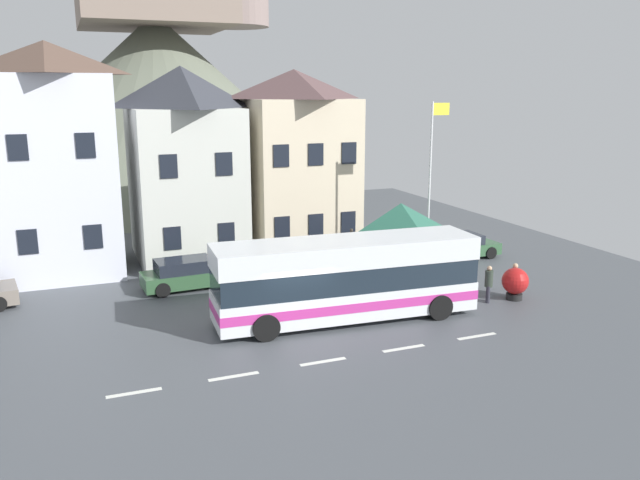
{
  "coord_description": "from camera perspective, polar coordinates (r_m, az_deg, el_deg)",
  "views": [
    {
      "loc": [
        -7.3,
        -20.86,
        8.7
      ],
      "look_at": [
        2.42,
        3.59,
        2.5
      ],
      "focal_mm": 35.94,
      "sensor_mm": 36.0,
      "label": 1
    }
  ],
  "objects": [
    {
      "name": "ground_plane",
      "position": [
        23.76,
        -2.25,
        -8.3
      ],
      "size": [
        40.0,
        60.0,
        0.07
      ],
      "color": "#4A4F54"
    },
    {
      "name": "townhouse_00",
      "position": [
        32.7,
        -22.56,
        6.52
      ],
      "size": [
        5.38,
        5.41,
        10.86
      ],
      "color": "silver",
      "rests_on": "ground_plane"
    },
    {
      "name": "townhouse_01",
      "position": [
        33.81,
        -11.96,
        6.57
      ],
      "size": [
        5.18,
        6.57,
        9.86
      ],
      "color": "silver",
      "rests_on": "ground_plane"
    },
    {
      "name": "townhouse_02",
      "position": [
        35.21,
        -2.27,
        7.01
      ],
      "size": [
        5.45,
        6.37,
        9.75
      ],
      "color": "beige",
      "rests_on": "ground_plane"
    },
    {
      "name": "hilltop_castle",
      "position": [
        56.64,
        -14.06,
        12.18
      ],
      "size": [
        32.82,
        32.82,
        22.82
      ],
      "color": "#646B5A",
      "rests_on": "ground_plane"
    },
    {
      "name": "transit_bus",
      "position": [
        24.55,
        2.35,
        -3.57
      ],
      "size": [
        10.32,
        3.06,
        3.16
      ],
      "rotation": [
        0.0,
        0.0,
        -0.06
      ],
      "color": "silver",
      "rests_on": "ground_plane"
    },
    {
      "name": "bus_shelter",
      "position": [
        28.82,
        7.19,
        1.89
      ],
      "size": [
        3.6,
        3.6,
        3.78
      ],
      "color": "#473D33",
      "rests_on": "ground_plane"
    },
    {
      "name": "parked_car_01",
      "position": [
        34.65,
        12.3,
        -0.53
      ],
      "size": [
        4.06,
        1.99,
        1.26
      ],
      "rotation": [
        0.0,
        0.0,
        0.02
      ],
      "color": "#2F5735",
      "rests_on": "ground_plane"
    },
    {
      "name": "parked_car_02",
      "position": [
        29.24,
        -11.73,
        -2.98
      ],
      "size": [
        4.17,
        2.04,
        1.36
      ],
      "rotation": [
        0.0,
        0.0,
        0.06
      ],
      "color": "#325736",
      "rests_on": "ground_plane"
    },
    {
      "name": "parked_car_03",
      "position": [
        32.25,
        4.14,
        -1.23
      ],
      "size": [
        4.07,
        1.9,
        1.33
      ],
      "rotation": [
        0.0,
        0.0,
        3.13
      ],
      "color": "white",
      "rests_on": "ground_plane"
    },
    {
      "name": "pedestrian_00",
      "position": [
        28.65,
        16.93,
        -3.33
      ],
      "size": [
        0.31,
        0.34,
        1.5
      ],
      "color": "black",
      "rests_on": "ground_plane"
    },
    {
      "name": "pedestrian_01",
      "position": [
        27.64,
        14.79,
        -3.7
      ],
      "size": [
        0.33,
        0.34,
        1.58
      ],
      "color": "#2D2D38",
      "rests_on": "ground_plane"
    },
    {
      "name": "public_bench",
      "position": [
        30.4,
        2.79,
        -2.45
      ],
      "size": [
        1.65,
        0.48,
        0.87
      ],
      "color": "#473828",
      "rests_on": "ground_plane"
    },
    {
      "name": "flagpole",
      "position": [
        30.79,
        9.87,
        5.54
      ],
      "size": [
        0.95,
        0.1,
        8.17
      ],
      "color": "silver",
      "rests_on": "ground_plane"
    },
    {
      "name": "harbour_buoy",
      "position": [
        28.33,
        16.98,
        -3.61
      ],
      "size": [
        1.13,
        1.13,
        1.38
      ],
      "color": "black",
      "rests_on": "ground_plane"
    }
  ]
}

